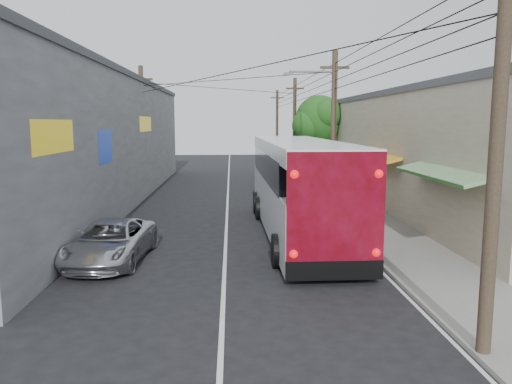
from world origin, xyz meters
TOP-DOWN VIEW (x-y plane):
  - ground at (0.00, 0.00)m, footprint 120.00×120.00m
  - sidewalk at (6.50, 20.00)m, footprint 3.00×80.00m
  - building_right at (10.99, 22.00)m, footprint 7.09×40.00m
  - building_left at (-8.50, 18.00)m, footprint 7.20×36.00m
  - utility_poles at (3.13, 20.33)m, footprint 11.80×45.28m
  - street_tree at (6.87, 26.02)m, footprint 4.40×4.00m
  - coach_bus at (3.00, 9.11)m, footprint 3.29×13.54m
  - jeepney at (-3.80, 5.29)m, footprint 2.58×5.04m
  - parked_suv at (3.80, 15.27)m, footprint 2.38×5.62m
  - parked_car_mid at (3.80, 24.03)m, footprint 1.96×3.94m
  - parked_car_far at (3.80, 28.05)m, footprint 2.05×4.77m
  - pedestrian_near at (6.72, 15.77)m, footprint 0.63×0.48m
  - pedestrian_far at (6.85, 14.81)m, footprint 0.95×0.78m

SIDE VIEW (x-z plane):
  - ground at x=0.00m, z-range 0.00..0.00m
  - sidewalk at x=6.50m, z-range 0.00..0.12m
  - parked_car_mid at x=3.80m, z-range 0.00..1.29m
  - jeepney at x=-3.80m, z-range 0.00..1.36m
  - parked_car_far at x=3.80m, z-range 0.00..1.53m
  - parked_suv at x=3.80m, z-range 0.00..1.62m
  - pedestrian_near at x=6.72m, z-range 0.12..1.67m
  - pedestrian_far at x=6.85m, z-range 0.12..1.91m
  - coach_bus at x=3.00m, z-range 0.07..3.95m
  - building_right at x=10.99m, z-range 0.03..6.28m
  - building_left at x=-8.50m, z-range 0.03..7.28m
  - utility_poles at x=3.13m, z-range 0.13..8.13m
  - street_tree at x=6.87m, z-range 1.37..7.97m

